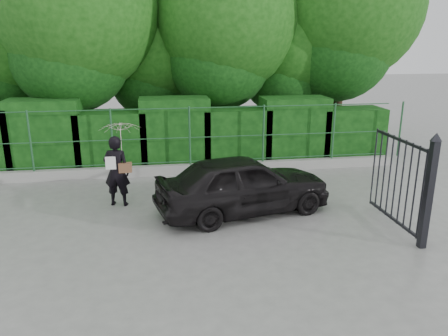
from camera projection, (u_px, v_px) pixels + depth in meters
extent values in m
plane|color=gray|center=(189.00, 237.00, 9.27)|extent=(80.00, 80.00, 0.00)
cube|color=#9E9E99|center=(178.00, 170.00, 13.49)|extent=(14.00, 0.25, 0.30)
cylinder|color=#22522D|center=(30.00, 141.00, 12.57)|extent=(0.06, 0.06, 1.80)
cylinder|color=#22522D|center=(112.00, 139.00, 12.91)|extent=(0.06, 0.06, 1.80)
cylinder|color=#22522D|center=(190.00, 136.00, 13.25)|extent=(0.06, 0.06, 1.80)
cylinder|color=#22522D|center=(263.00, 134.00, 13.59)|extent=(0.06, 0.06, 1.80)
cylinder|color=#22522D|center=(334.00, 131.00, 13.93)|extent=(0.06, 0.06, 1.80)
cylinder|color=#22522D|center=(400.00, 129.00, 14.27)|extent=(0.06, 0.06, 1.80)
cylinder|color=#22522D|center=(177.00, 162.00, 13.42)|extent=(13.60, 0.03, 0.03)
cylinder|color=#22522D|center=(177.00, 138.00, 13.20)|extent=(13.60, 0.03, 0.03)
cylinder|color=#22522D|center=(176.00, 108.00, 12.95)|extent=(13.60, 0.03, 0.03)
cube|color=black|center=(46.00, 136.00, 13.57)|extent=(2.20, 1.20, 2.27)
cube|color=black|center=(112.00, 140.00, 13.92)|extent=(2.20, 1.20, 1.85)
cube|color=black|center=(175.00, 132.00, 14.16)|extent=(2.20, 1.20, 2.24)
cube|color=black|center=(236.00, 136.00, 14.51)|extent=(2.20, 1.20, 1.84)
cube|color=black|center=(294.00, 130.00, 14.76)|extent=(2.20, 1.20, 2.17)
cube|color=black|center=(349.00, 133.00, 15.11)|extent=(2.20, 1.20, 1.77)
cylinder|color=black|center=(16.00, 102.00, 15.50)|extent=(0.36, 0.36, 3.75)
sphere|color=#14470F|center=(7.00, 36.00, 14.86)|extent=(4.50, 4.50, 4.50)
cylinder|color=black|center=(84.00, 93.00, 15.01)|extent=(0.36, 0.36, 4.50)
sphere|color=#14470F|center=(77.00, 9.00, 14.23)|extent=(5.40, 5.40, 5.40)
cylinder|color=black|center=(158.00, 104.00, 16.78)|extent=(0.36, 0.36, 3.25)
sphere|color=#14470F|center=(156.00, 52.00, 16.23)|extent=(3.90, 3.90, 3.90)
cylinder|color=black|center=(226.00, 93.00, 16.06)|extent=(0.36, 0.36, 4.25)
sphere|color=#14470F|center=(226.00, 20.00, 15.33)|extent=(5.10, 5.10, 5.10)
cylinder|color=black|center=(286.00, 99.00, 17.20)|extent=(0.36, 0.36, 3.50)
sphere|color=#14470F|center=(288.00, 44.00, 16.60)|extent=(4.20, 4.20, 4.20)
cylinder|color=black|center=(339.00, 83.00, 16.94)|extent=(0.36, 0.36, 4.75)
sphere|color=#14470F|center=(345.00, 5.00, 16.12)|extent=(5.70, 5.70, 5.70)
cube|color=black|center=(428.00, 196.00, 8.50)|extent=(0.14, 0.14, 2.20)
cone|color=black|center=(437.00, 137.00, 8.16)|extent=(0.22, 0.22, 0.16)
cube|color=black|center=(392.00, 218.00, 9.86)|extent=(0.05, 2.00, 0.06)
cube|color=black|center=(401.00, 140.00, 9.35)|extent=(0.05, 2.00, 0.06)
cylinder|color=black|center=(422.00, 195.00, 8.70)|extent=(0.04, 0.04, 1.90)
cylinder|color=black|center=(415.00, 191.00, 8.94)|extent=(0.04, 0.04, 1.90)
cylinder|color=black|center=(408.00, 187.00, 9.18)|extent=(0.04, 0.04, 1.90)
cylinder|color=black|center=(402.00, 183.00, 9.41)|extent=(0.04, 0.04, 1.90)
cylinder|color=black|center=(395.00, 180.00, 9.65)|extent=(0.04, 0.04, 1.90)
cylinder|color=black|center=(390.00, 176.00, 9.89)|extent=(0.04, 0.04, 1.90)
cylinder|color=black|center=(384.00, 173.00, 10.12)|extent=(0.04, 0.04, 1.90)
cylinder|color=black|center=(379.00, 170.00, 10.36)|extent=(0.04, 0.04, 1.90)
cylinder|color=black|center=(374.00, 167.00, 10.60)|extent=(0.04, 0.04, 1.90)
imported|color=black|center=(117.00, 171.00, 10.81)|extent=(0.74, 0.57, 1.79)
imported|color=silver|center=(121.00, 140.00, 10.66)|extent=(0.99, 1.01, 0.91)
cube|color=brown|center=(125.00, 168.00, 10.73)|extent=(0.32, 0.15, 0.24)
cube|color=white|center=(111.00, 163.00, 10.61)|extent=(0.25, 0.02, 0.32)
imported|color=black|center=(243.00, 184.00, 10.40)|extent=(4.46, 2.60, 1.43)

